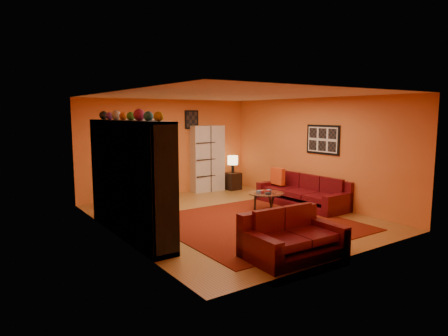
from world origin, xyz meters
TOP-DOWN VIEW (x-y plane):
  - floor at (0.00, 0.00)m, footprint 6.00×6.00m
  - ceiling at (0.00, 0.00)m, footprint 6.00×6.00m
  - wall_back at (0.00, 3.00)m, footprint 6.00×0.00m
  - wall_front at (0.00, -3.00)m, footprint 6.00×0.00m
  - wall_left at (-2.50, 0.00)m, footprint 0.00×6.00m
  - wall_right at (2.50, 0.00)m, footprint 0.00×6.00m
  - rug at (0.10, -0.70)m, footprint 3.60×3.60m
  - doorway at (-0.70, 2.96)m, footprint 0.95×0.10m
  - wall_art_right at (2.48, -0.30)m, footprint 0.03×1.00m
  - wall_art_back at (0.75, 2.98)m, footprint 0.42×0.03m
  - entertainment_unit at (-2.27, 0.00)m, footprint 0.45×3.00m
  - tv at (-2.23, 0.02)m, footprint 0.94×0.12m
  - sofa at (2.14, -0.09)m, footprint 1.03×2.35m
  - loveseat at (-0.58, -2.42)m, footprint 1.58×0.98m
  - throw_pillow at (1.95, 0.69)m, footprint 0.12×0.42m
  - coffee_table at (0.99, 0.00)m, footprint 0.83×0.83m
  - storage_cabinet at (1.14, 2.80)m, footprint 0.97×0.48m
  - bowl_chair at (-1.67, 2.22)m, footprint 0.64×0.64m
  - side_table at (1.87, 2.55)m, footprint 0.42×0.42m
  - table_lamp at (1.87, 2.55)m, footprint 0.30×0.30m

SIDE VIEW (x-z plane):
  - floor at x=0.00m, z-range 0.00..0.00m
  - rug at x=0.10m, z-range 0.00..0.01m
  - side_table at x=1.87m, z-range 0.00..0.50m
  - bowl_chair at x=-1.67m, z-range 0.02..0.54m
  - sofa at x=2.14m, z-range -0.14..0.71m
  - loveseat at x=-0.58m, z-range -0.14..0.71m
  - coffee_table at x=0.99m, z-range 0.17..0.58m
  - throw_pillow at x=1.95m, z-range 0.42..0.84m
  - table_lamp at x=1.87m, z-range 0.61..1.11m
  - storage_cabinet at x=1.14m, z-range 0.00..1.88m
  - tv at x=-2.23m, z-range 0.72..1.26m
  - doorway at x=-0.70m, z-range 0.00..2.04m
  - entertainment_unit at x=-2.27m, z-range 0.00..2.10m
  - wall_back at x=0.00m, z-range -1.70..4.30m
  - wall_front at x=0.00m, z-range -1.70..4.30m
  - wall_left at x=-2.50m, z-range -1.70..4.30m
  - wall_right at x=2.50m, z-range -1.70..4.30m
  - wall_art_right at x=2.48m, z-range 1.25..1.95m
  - wall_art_back at x=0.75m, z-range 1.79..2.31m
  - ceiling at x=0.00m, z-range 2.60..2.60m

